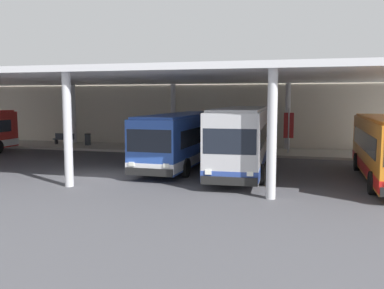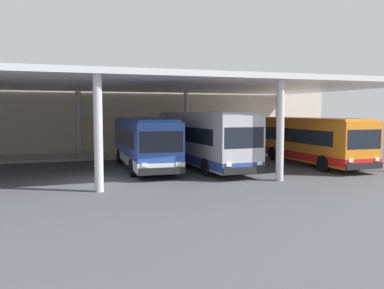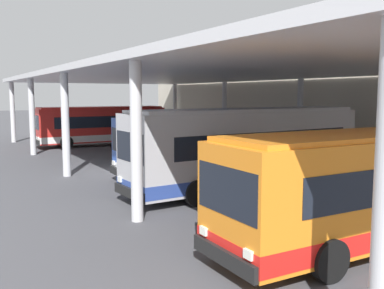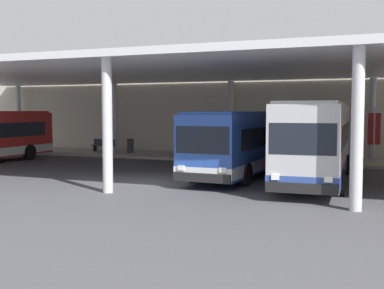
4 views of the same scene
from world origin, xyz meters
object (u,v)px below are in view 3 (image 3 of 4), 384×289
Objects in this scene: bus_second_bay at (216,143)px; trash_bin at (222,138)px; bus_nearest_bay at (102,125)px; bus_far_bay at (381,185)px; bench_waiting at (208,136)px; bus_middle_bay at (247,148)px.

bus_second_bay is 12.80m from trash_bin.
bus_far_bay is at bearing -2.04° from bus_nearest_bay.
bench_waiting is at bearing 177.78° from trash_bin.
bench_waiting is 2.31m from trash_bin.
trash_bin is at bearing 157.05° from bus_far_bay.
bench_waiting is at bearing 149.61° from bus_second_bay.
bus_second_bay is at bearing -30.39° from bench_waiting.
bus_far_bay reaches higher than bench_waiting.
bus_far_bay is (27.29, -0.97, 0.00)m from bus_nearest_bay.
bus_nearest_bay is 10.75× the size of trash_bin.
bus_nearest_bay is 19.84m from bus_middle_bay.
bus_nearest_bay is 5.85× the size of bench_waiting.
bus_nearest_bay is 27.31m from bus_far_bay.
bus_far_bay reaches higher than trash_bin.
bus_nearest_bay and bus_second_bay have the same top height.
bus_nearest_bay and bus_far_bay have the same top height.
bus_far_bay is 5.87× the size of bench_waiting.
bus_second_bay is at bearing -35.29° from trash_bin.
bus_nearest_bay reaches higher than trash_bin.
bus_second_bay is 3.77m from bus_middle_bay.
bus_middle_bay reaches higher than bench_waiting.
bus_far_bay is at bearing -21.12° from bench_waiting.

